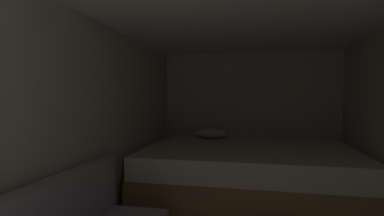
% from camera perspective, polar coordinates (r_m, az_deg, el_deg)
% --- Properties ---
extents(wall_back, '(2.74, 0.05, 2.00)m').
position_cam_1_polar(wall_back, '(4.60, 11.12, -1.91)').
color(wall_back, beige).
rests_on(wall_back, ground).
extents(wall_left, '(0.05, 4.84, 2.00)m').
position_cam_1_polar(wall_left, '(2.57, -21.13, -5.29)').
color(wall_left, beige).
rests_on(wall_left, ground).
extents(bed, '(2.52, 1.77, 0.86)m').
position_cam_1_polar(bed, '(3.76, 10.85, -12.86)').
color(bed, '#9E7247').
rests_on(bed, ground).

